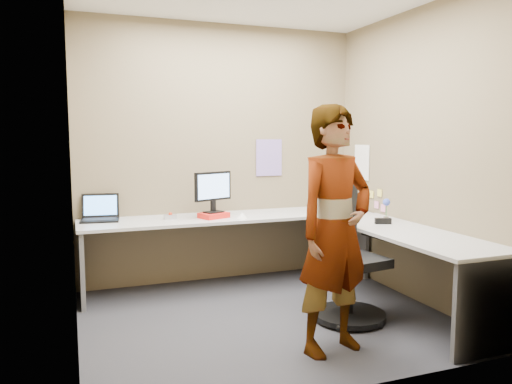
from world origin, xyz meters
name	(u,v)px	position (x,y,z in m)	size (l,w,h in m)	color
ground	(265,318)	(0.00, 0.00, 0.00)	(3.00, 3.00, 0.00)	#25252A
wall_back	(221,154)	(0.00, 1.30, 1.35)	(3.00, 3.00, 0.00)	brown
wall_right	(416,156)	(1.50, 0.00, 1.35)	(2.70, 2.70, 0.00)	brown
wall_left	(71,162)	(-1.50, 0.00, 1.35)	(2.70, 2.70, 0.00)	brown
desk	(293,237)	(0.44, 0.39, 0.59)	(2.98, 2.58, 0.73)	#B4B4B4
paper_ream	(214,215)	(-0.19, 0.91, 0.76)	(0.27, 0.19, 0.05)	red
monitor	(213,189)	(-0.19, 0.92, 1.02)	(0.41, 0.20, 0.40)	black
laptop	(100,214)	(-1.25, 1.16, 0.79)	(0.38, 0.33, 0.25)	black
trackball_mouse	(170,217)	(-0.61, 0.98, 0.76)	(0.12, 0.08, 0.07)	#B7B7BC
origami	(242,215)	(0.06, 0.78, 0.76)	(0.10, 0.10, 0.06)	white
stapler	(383,221)	(1.18, 0.03, 0.76)	(0.15, 0.04, 0.06)	black
flower	(386,206)	(1.31, 0.17, 0.87)	(0.07, 0.07, 0.22)	brown
calendar_purple	(269,158)	(0.55, 1.29, 1.30)	(0.30, 0.01, 0.40)	#846BB7
calendar_white	(362,162)	(1.49, 0.90, 1.25)	(0.01, 0.28, 0.38)	white
sticky_note_a	(380,193)	(1.49, 0.55, 0.95)	(0.01, 0.07, 0.07)	#F2E059
sticky_note_b	(377,205)	(1.49, 0.60, 0.82)	(0.01, 0.07, 0.07)	pink
sticky_note_c	(383,208)	(1.49, 0.48, 0.80)	(0.01, 0.07, 0.07)	pink
sticky_note_d	(371,194)	(1.49, 0.70, 0.92)	(0.01, 0.07, 0.07)	#F2E059
office_chair	(345,264)	(0.63, -0.23, 0.47)	(0.62, 0.61, 1.14)	black
person	(335,230)	(0.23, -0.76, 0.88)	(0.64, 0.42, 1.76)	#999399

